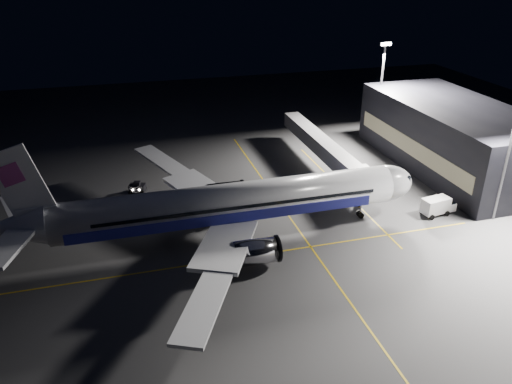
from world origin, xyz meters
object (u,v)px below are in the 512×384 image
object	(u,v)px
airliner	(223,205)
floodlight_mast_south	(511,143)
floodlight_mast_north	(381,83)
safety_cone_a	(215,210)
jet_bridge	(325,149)
safety_cone_c	(239,209)
service_truck	(438,205)
safety_cone_b	(212,193)
baggage_tug	(137,187)

from	to	relation	value
airliner	floodlight_mast_south	world-z (taller)	floodlight_mast_south
floodlight_mast_north	safety_cone_a	bearing A→B (deg)	-149.27
safety_cone_a	floodlight_mast_south	bearing A→B (deg)	-18.55
jet_bridge	safety_cone_c	size ratio (longest dim) A/B	56.51
floodlight_mast_north	service_truck	distance (m)	36.76
service_truck	safety_cone_b	distance (m)	36.43
baggage_tug	service_truck	bearing A→B (deg)	-6.69
safety_cone_b	baggage_tug	bearing A→B (deg)	159.92
airliner	safety_cone_a	distance (m)	9.09
airliner	safety_cone_a	size ratio (longest dim) A/B	95.21
airliner	safety_cone_c	world-z (taller)	airliner
safety_cone_a	safety_cone_c	bearing A→B (deg)	-6.04
airliner	service_truck	size ratio (longest dim) A/B	10.50
safety_cone_c	floodlight_mast_south	bearing A→B (deg)	-19.78
baggage_tug	safety_cone_b	bearing A→B (deg)	-1.83
safety_cone_c	airliner	bearing A→B (deg)	-119.31
baggage_tug	floodlight_mast_north	bearing A→B (deg)	32.84
jet_bridge	service_truck	distance (m)	23.15
safety_cone_a	safety_cone_c	distance (m)	3.89
floodlight_mast_north	safety_cone_a	distance (m)	49.04
floodlight_mast_south	safety_cone_c	size ratio (longest dim) A/B	34.01
jet_bridge	safety_cone_a	world-z (taller)	jet_bridge
safety_cone_b	safety_cone_c	distance (m)	7.37
airliner	floodlight_mast_south	size ratio (longest dim) A/B	2.97
safety_cone_a	safety_cone_b	world-z (taller)	same
airliner	floodlight_mast_north	world-z (taller)	floodlight_mast_north
service_truck	safety_cone_a	world-z (taller)	service_truck
airliner	jet_bridge	xyz separation A→B (m)	(23.08, 18.06, -0.58)
floodlight_mast_north	floodlight_mast_south	size ratio (longest dim) A/B	1.00
airliner	floodlight_mast_south	distance (m)	42.13
airliner	service_truck	bearing A→B (deg)	-3.97
safety_cone_b	safety_cone_c	bearing A→B (deg)	-65.75
airliner	jet_bridge	size ratio (longest dim) A/B	1.79
floodlight_mast_south	safety_cone_c	xyz separation A→B (m)	(-36.99, 13.30, -12.07)
safety_cone_c	floodlight_mast_north	bearing A→B (deg)	33.74
baggage_tug	safety_cone_a	xyz separation A→B (m)	(11.24, -10.72, -0.56)
safety_cone_b	service_truck	bearing A→B (deg)	-26.65
floodlight_mast_south	safety_cone_b	size ratio (longest dim) A/B	32.02
airliner	baggage_tug	distance (m)	21.88
service_truck	safety_cone_b	world-z (taller)	service_truck
airliner	floodlight_mast_north	bearing A→B (deg)	37.91
floodlight_mast_north	safety_cone_c	world-z (taller)	floodlight_mast_north
jet_bridge	safety_cone_a	size ratio (longest dim) A/B	53.27
floodlight_mast_south	baggage_tug	xyz separation A→B (m)	(-52.09, 24.43, -11.49)
service_truck	floodlight_mast_north	bearing A→B (deg)	69.03
floodlight_mast_north	safety_cone_a	world-z (taller)	floodlight_mast_north
baggage_tug	floodlight_mast_south	bearing A→B (deg)	-6.88
safety_cone_c	baggage_tug	bearing A→B (deg)	143.62
service_truck	safety_cone_a	xyz separation A→B (m)	(-33.39, 10.03, -1.21)
airliner	baggage_tug	xyz separation A→B (m)	(-11.02, 18.42, -4.28)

